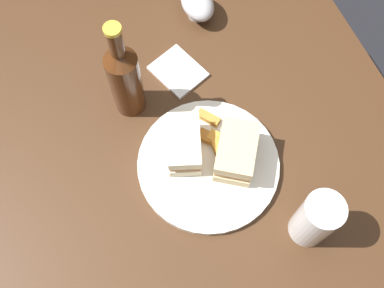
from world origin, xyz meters
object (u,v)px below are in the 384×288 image
Objects in this scene: pint_glass at (314,221)px; cider_bottle at (125,78)px; gravy_boat at (197,3)px; napkin at (178,71)px; plate at (208,165)px; sandwich_half_left at (236,152)px; sandwich_half_right at (186,144)px.

pint_glass is 0.55× the size of cider_bottle.
gravy_boat is at bearing -52.93° from cider_bottle.
pint_glass is 1.33× the size of napkin.
plate is 1.97× the size of pint_glass.
napkin is at bearing -73.88° from cider_bottle.
napkin is at bearing 13.68° from pint_glass.
gravy_boat is 0.44× the size of cider_bottle.
pint_glass is 0.45m from cider_bottle.
cider_bottle reaches higher than napkin.
sandwich_half_left is at bearing -101.77° from plate.
pint_glass is at bearing -146.20° from sandwich_half_right.
pint_glass is 0.56m from gravy_boat.
plate is at bearing -153.00° from cider_bottle.
gravy_boat is (0.36, -0.12, 0.03)m from plate.
sandwich_half_left is at bearing -123.32° from sandwich_half_right.
pint_glass reaches higher than napkin.
sandwich_half_left reaches higher than gravy_boat.
cider_bottle is (0.21, 0.15, 0.05)m from sandwich_half_left.
sandwich_half_left is at bearing 22.16° from pint_glass.
plate is at bearing 78.23° from sandwich_half_left.
cider_bottle is (0.15, 0.07, 0.06)m from sandwich_half_right.
gravy_boat is (0.32, -0.15, -0.01)m from sandwich_half_right.
napkin is (0.42, 0.10, -0.06)m from pint_glass.
gravy_boat is at bearing -18.70° from plate.
sandwich_half_left is 1.05× the size of sandwich_half_right.
plate is at bearing -144.87° from sandwich_half_right.
sandwich_half_left reaches higher than sandwich_half_right.
sandwich_half_left is 1.22× the size of napkin.
cider_bottle is at bearing 30.32° from pint_glass.
cider_bottle is at bearing 36.48° from sandwich_half_left.
pint_glass is at bearing -149.68° from cider_bottle.
gravy_boat is 0.29m from cider_bottle.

